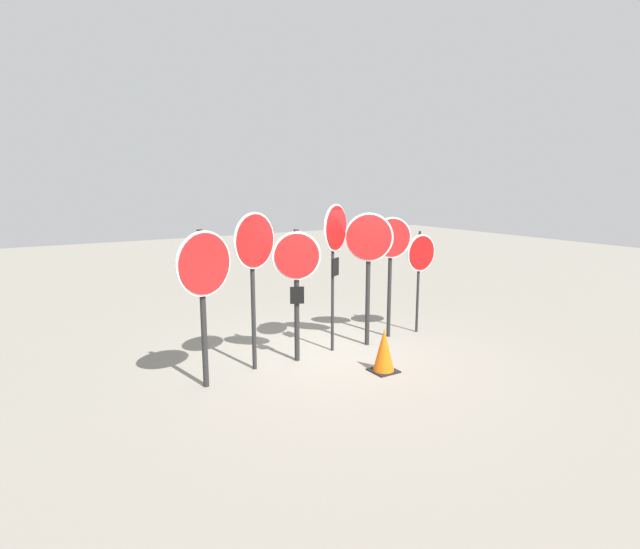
% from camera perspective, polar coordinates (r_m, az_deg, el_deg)
% --- Properties ---
extents(ground_plane, '(40.00, 40.00, 0.00)m').
position_cam_1_polar(ground_plane, '(8.86, 1.52, -9.06)').
color(ground_plane, gray).
extents(stop_sign_0, '(0.89, 0.33, 2.32)m').
position_cam_1_polar(stop_sign_0, '(7.22, -13.12, -0.36)').
color(stop_sign_0, black).
rests_on(stop_sign_0, ground).
extents(stop_sign_1, '(0.81, 0.36, 2.52)m').
position_cam_1_polar(stop_sign_1, '(7.76, -7.51, 2.21)').
color(stop_sign_1, black).
rests_on(stop_sign_1, ground).
extents(stop_sign_2, '(0.74, 0.33, 2.22)m').
position_cam_1_polar(stop_sign_2, '(8.12, -2.67, 0.30)').
color(stop_sign_2, black).
rests_on(stop_sign_2, ground).
extents(stop_sign_3, '(0.71, 0.43, 2.61)m').
position_cam_1_polar(stop_sign_3, '(8.58, 1.76, 4.02)').
color(stop_sign_3, black).
rests_on(stop_sign_3, ground).
extents(stop_sign_4, '(0.73, 0.50, 2.44)m').
position_cam_1_polar(stop_sign_4, '(8.94, 5.58, 2.57)').
color(stop_sign_4, black).
rests_on(stop_sign_4, ground).
extents(stop_sign_5, '(0.75, 0.25, 2.33)m').
position_cam_1_polar(stop_sign_5, '(9.51, 8.15, 2.60)').
color(stop_sign_5, black).
rests_on(stop_sign_5, ground).
extents(stop_sign_6, '(0.73, 0.12, 2.03)m').
position_cam_1_polar(stop_sign_6, '(9.96, 11.44, 1.81)').
color(stop_sign_6, black).
rests_on(stop_sign_6, ground).
extents(traffic_cone_0, '(0.40, 0.40, 0.71)m').
position_cam_1_polar(traffic_cone_0, '(8.03, 7.32, -8.58)').
color(traffic_cone_0, black).
rests_on(traffic_cone_0, ground).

